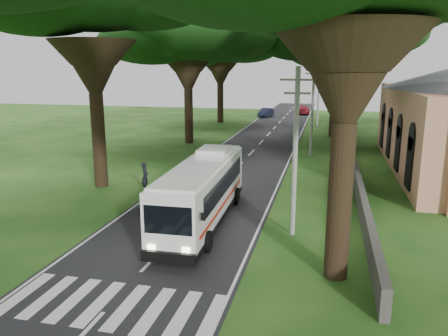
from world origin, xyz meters
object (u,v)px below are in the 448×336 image
(pedestrian, at_px, (145,177))
(pole_near, at_px, (295,150))
(pole_far, at_px, (318,96))
(distant_car_b, at_px, (266,112))
(distant_car_c, at_px, (302,110))
(coach_bus, at_px, (203,190))
(pole_mid, at_px, (312,110))

(pedestrian, bearing_deg, pole_near, -134.84)
(pole_far, relative_size, distant_car_b, 1.89)
(distant_car_b, distance_m, distant_car_c, 7.92)
(pole_near, bearing_deg, distant_car_b, 99.51)
(pole_near, relative_size, coach_bus, 0.73)
(pole_near, distance_m, coach_bus, 5.34)
(pole_far, xyz_separation_m, distant_car_c, (-3.09, 16.55, -3.40))
(pole_near, xyz_separation_m, distant_car_b, (-8.50, 50.77, -3.45))
(pole_mid, height_order, distant_car_c, pole_mid)
(coach_bus, bearing_deg, distant_car_b, 92.68)
(pole_near, bearing_deg, pole_mid, 90.00)
(distant_car_c, bearing_deg, pole_far, 88.21)
(pole_far, xyz_separation_m, coach_bus, (-4.70, -39.37, -2.44))
(pole_mid, bearing_deg, distant_car_c, 94.83)
(pole_mid, xyz_separation_m, pedestrian, (-10.04, -14.50, -3.23))
(pole_far, relative_size, coach_bus, 0.73)
(pole_near, bearing_deg, pole_far, 90.00)
(pole_mid, xyz_separation_m, distant_car_b, (-8.50, 30.77, -3.45))
(pole_mid, bearing_deg, pedestrian, -124.71)
(pole_far, bearing_deg, distant_car_b, 128.29)
(coach_bus, relative_size, pedestrian, 5.78)
(pedestrian, bearing_deg, distant_car_c, -23.87)
(distant_car_b, xyz_separation_m, distant_car_c, (5.41, 5.79, 0.06))
(pole_mid, distance_m, distant_car_b, 32.11)
(distant_car_b, relative_size, distant_car_c, 0.81)
(distant_car_b, bearing_deg, pole_mid, -63.86)
(coach_bus, relative_size, distant_car_b, 2.60)
(pole_far, distance_m, coach_bus, 39.72)
(pedestrian, bearing_deg, pole_far, -32.34)
(distant_car_b, xyz_separation_m, pedestrian, (-1.54, -45.26, 0.22))
(pole_near, xyz_separation_m, coach_bus, (-4.70, 0.63, -2.44))
(pole_near, bearing_deg, pedestrian, 151.28)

